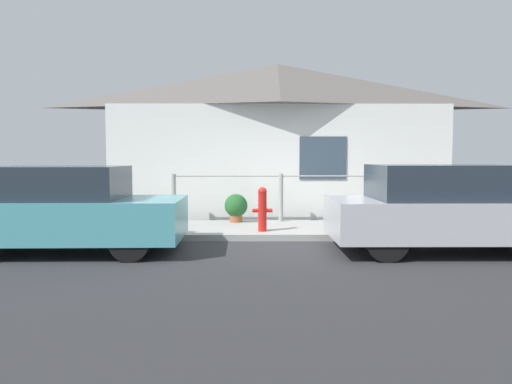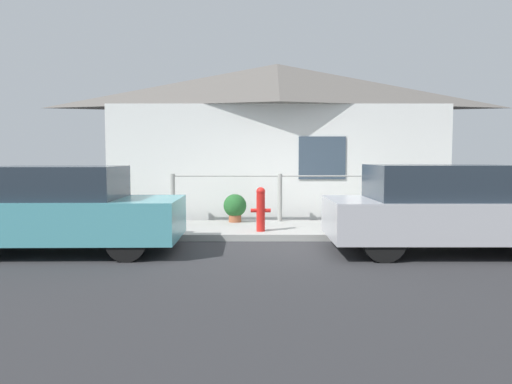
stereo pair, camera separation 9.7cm
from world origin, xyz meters
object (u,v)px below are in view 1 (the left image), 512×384
Objects in this scene: potted_plant_near_hydrant at (236,207)px; car_left at (67,210)px; potted_plant_corner at (395,209)px; car_right at (444,209)px; fire_hydrant at (262,208)px; potted_plant_by_fence at (113,209)px.

car_left is at bearing -132.79° from potted_plant_near_hydrant.
potted_plant_corner is (6.13, 2.63, -0.26)m from car_left.
potted_plant_corner is (-0.05, 2.63, -0.28)m from car_right.
car_left is at bearing -179.73° from car_right.
fire_hydrant reaches higher than potted_plant_corner.
potted_plant_by_fence is (-3.29, 1.40, -0.17)m from fire_hydrant.
car_right is at bearing -26.92° from fire_hydrant.
potted_plant_near_hydrant reaches higher than potted_plant_corner.
fire_hydrant is at bearing 23.91° from car_left.
car_right is 6.12× the size of potted_plant_near_hydrant.
car_left is 3.56m from fire_hydrant.
potted_plant_corner is at bearing -4.05° from potted_plant_near_hydrant.
car_left is 5.95× the size of potted_plant_near_hydrant.
car_left is 6.17m from car_right.
car_left reaches higher than potted_plant_near_hydrant.
car_right reaches higher than potted_plant_by_fence.
potted_plant_by_fence is at bearing 177.53° from potted_plant_corner.
car_left is 6.45× the size of potted_plant_corner.
potted_plant_corner is at bearing 22.20° from car_left.
fire_hydrant is (3.22, 1.50, -0.13)m from car_left.
fire_hydrant is at bearing -67.97° from potted_plant_near_hydrant.
potted_plant_by_fence is (-6.24, 2.90, -0.31)m from car_right.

